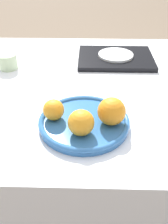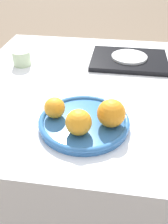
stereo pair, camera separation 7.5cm
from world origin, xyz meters
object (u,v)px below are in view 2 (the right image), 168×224
orange_1 (55,108)px  cup_1 (22,58)px  orange_2 (79,122)px  orange_0 (111,113)px  serving_tray (129,60)px  side_plate (129,57)px  fruit_platter (84,122)px

orange_1 → cup_1: orange_1 is taller
orange_1 → orange_2: 0.11m
orange_0 → cup_1: bearing=136.1°
orange_0 → serving_tray: orange_0 is taller
orange_1 → side_plate: 0.52m
side_plate → cup_1: cup_1 is taller
serving_tray → side_plate: side_plate is taller
orange_0 → orange_2: bearing=-149.6°
orange_1 → orange_2: (0.08, -0.07, 0.01)m
orange_0 → orange_1: (-0.17, 0.02, -0.01)m
orange_1 → serving_tray: (0.22, 0.47, -0.04)m
serving_tray → cup_1: 0.46m
cup_1 → orange_2: bearing=-53.9°
side_plate → cup_1: bearing=-168.0°
orange_0 → side_plate: 0.49m
orange_0 → orange_2: (-0.08, -0.05, -0.00)m
orange_0 → orange_1: 0.17m
side_plate → cup_1: (-0.45, -0.10, 0.01)m
orange_1 → side_plate: (0.22, 0.47, -0.02)m
orange_0 → serving_tray: size_ratio=0.25×
orange_0 → cup_1: orange_0 is taller
fruit_platter → orange_0: (0.08, -0.01, 0.05)m
fruit_platter → orange_1: 0.10m
fruit_platter → orange_2: size_ratio=3.71×
serving_tray → orange_1: bearing=-114.8°
fruit_platter → orange_0: size_ratio=3.34×
orange_2 → orange_1: bearing=141.4°
orange_1 → side_plate: orange_1 is taller
side_plate → cup_1: size_ratio=2.04×
cup_1 → orange_0: bearing=-43.9°
fruit_platter → side_plate: side_plate is taller
orange_1 → serving_tray: orange_1 is taller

